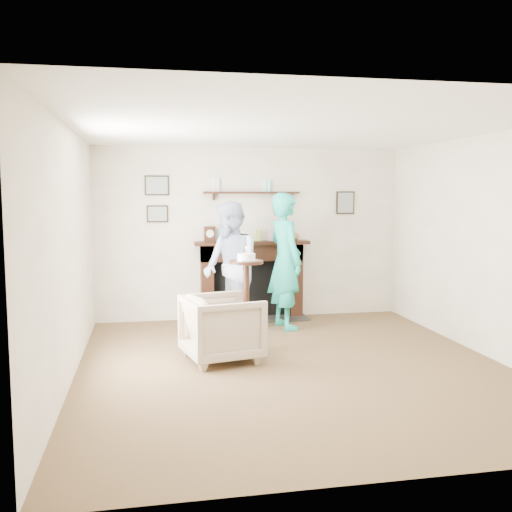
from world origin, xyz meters
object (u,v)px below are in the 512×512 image
(armchair, at_px, (222,360))
(man, at_px, (231,331))
(pedestal_table, at_px, (246,288))
(woman, at_px, (285,328))

(armchair, bearing_deg, man, -24.38)
(man, xyz_separation_m, pedestal_table, (0.02, -1.09, 0.76))
(man, bearing_deg, armchair, -32.28)
(armchair, height_order, woman, woman)
(armchair, bearing_deg, woman, -49.33)
(man, height_order, woman, woman)
(man, distance_m, woman, 0.76)
(woman, bearing_deg, pedestal_table, 134.30)
(woman, bearing_deg, armchair, 129.22)
(man, bearing_deg, pedestal_table, -18.80)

